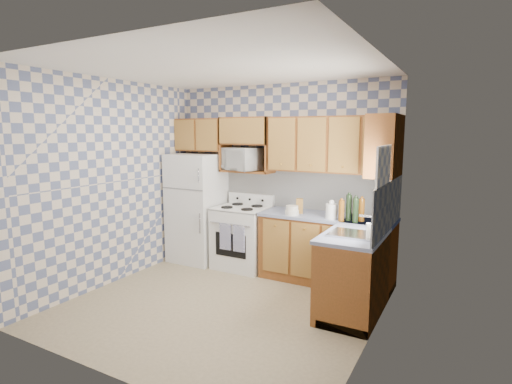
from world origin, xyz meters
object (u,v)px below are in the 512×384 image
Objects in this scene: stove_body at (242,238)px; electric_kettle at (332,211)px; refrigerator at (197,208)px; microwave at (242,159)px.

electric_kettle reaches higher than stove_body.
microwave reaches higher than refrigerator.
microwave is 1.63m from electric_kettle.
refrigerator is at bearing 176.95° from electric_kettle.
electric_kettle is (2.21, -0.12, 0.17)m from refrigerator.
stove_body is 1.52m from electric_kettle.
electric_kettle is at bearing 6.99° from microwave.
microwave reaches higher than stove_body.
refrigerator is 1.87× the size of stove_body.
electric_kettle is (1.41, -0.14, 0.56)m from stove_body.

